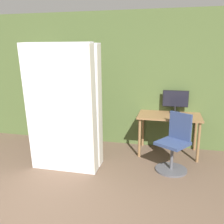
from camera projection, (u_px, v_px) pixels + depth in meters
wall_back at (106, 80)px, 5.18m from camera, size 8.00×0.06×2.70m
desk at (169, 120)px, 4.69m from camera, size 1.16×0.70×0.76m
monitor at (175, 100)px, 4.81m from camera, size 0.49×0.20×0.44m
office_chair at (174, 147)px, 4.08m from camera, size 0.61×0.61×0.95m
bookshelf at (43, 101)px, 5.45m from camera, size 0.67×0.32×1.81m
mattress_near at (61, 110)px, 3.89m from camera, size 1.10×0.36×2.06m
mattress_far at (69, 106)px, 4.20m from camera, size 1.10×0.29×2.05m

